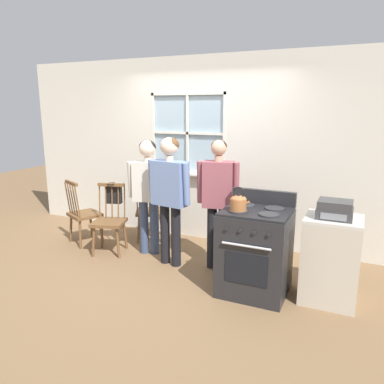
% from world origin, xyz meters
% --- Properties ---
extents(ground_plane, '(16.00, 16.00, 0.00)m').
position_xyz_m(ground_plane, '(0.00, 0.00, 0.00)').
color(ground_plane, brown).
extents(wall_back, '(6.40, 0.16, 2.70)m').
position_xyz_m(wall_back, '(0.02, 1.40, 1.33)').
color(wall_back, silver).
rests_on(wall_back, ground_plane).
extents(chair_by_window, '(0.52, 0.51, 0.95)m').
position_xyz_m(chair_by_window, '(-0.99, 0.30, 0.44)').
color(chair_by_window, brown).
rests_on(chair_by_window, ground_plane).
extents(chair_near_wall, '(0.55, 0.54, 0.95)m').
position_xyz_m(chair_near_wall, '(-1.56, 0.44, 0.44)').
color(chair_near_wall, brown).
rests_on(chair_near_wall, ground_plane).
extents(chair_center_cluster, '(0.56, 0.55, 0.95)m').
position_xyz_m(chair_center_cluster, '(-0.74, 0.97, 0.44)').
color(chair_center_cluster, brown).
rests_on(chair_center_cluster, ground_plane).
extents(person_elderly_left, '(0.55, 0.31, 1.56)m').
position_xyz_m(person_elderly_left, '(-0.48, 0.50, 0.96)').
color(person_elderly_left, '#384766').
rests_on(person_elderly_left, ground_plane).
extents(person_teen_center, '(0.61, 0.28, 1.62)m').
position_xyz_m(person_teen_center, '(-0.04, 0.29, 1.00)').
color(person_teen_center, black).
rests_on(person_teen_center, ground_plane).
extents(person_adult_right, '(0.52, 0.28, 1.60)m').
position_xyz_m(person_adult_right, '(0.55, 0.43, 0.95)').
color(person_adult_right, black).
rests_on(person_adult_right, ground_plane).
extents(stove, '(0.71, 0.68, 1.08)m').
position_xyz_m(stove, '(1.14, 0.01, 0.47)').
color(stove, '#232326').
rests_on(stove, ground_plane).
extents(kettle, '(0.21, 0.17, 0.25)m').
position_xyz_m(kettle, '(0.98, -0.12, 1.02)').
color(kettle, '#A86638').
rests_on(kettle, stove).
extents(potted_plant, '(0.15, 0.15, 0.31)m').
position_xyz_m(potted_plant, '(-0.58, 1.31, 1.10)').
color(potted_plant, '#42474C').
rests_on(potted_plant, wall_back).
extents(handbag, '(0.24, 0.23, 0.31)m').
position_xyz_m(handbag, '(-1.06, 0.52, 0.78)').
color(handbag, black).
rests_on(handbag, chair_by_window).
extents(side_counter, '(0.55, 0.50, 0.90)m').
position_xyz_m(side_counter, '(1.89, 0.16, 0.45)').
color(side_counter, beige).
rests_on(side_counter, ground_plane).
extents(stereo, '(0.34, 0.29, 0.18)m').
position_xyz_m(stereo, '(1.89, 0.14, 0.99)').
color(stereo, '#38383A').
rests_on(stereo, side_counter).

